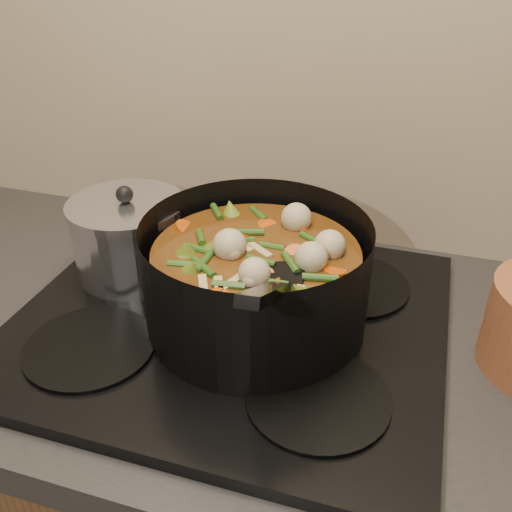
% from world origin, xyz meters
% --- Properties ---
extents(counter, '(2.64, 0.64, 0.91)m').
position_xyz_m(counter, '(0.00, 1.93, 0.46)').
color(counter, brown).
rests_on(counter, ground).
extents(stovetop, '(0.62, 0.54, 0.03)m').
position_xyz_m(stovetop, '(0.00, 1.93, 0.92)').
color(stovetop, black).
rests_on(stovetop, counter).
extents(stockpot, '(0.34, 0.44, 0.23)m').
position_xyz_m(stockpot, '(0.04, 1.93, 1.00)').
color(stockpot, black).
rests_on(stockpot, stovetop).
extents(saucepan, '(0.19, 0.19, 0.15)m').
position_xyz_m(saucepan, '(-0.20, 2.00, 0.99)').
color(saucepan, silver).
rests_on(saucepan, stovetop).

